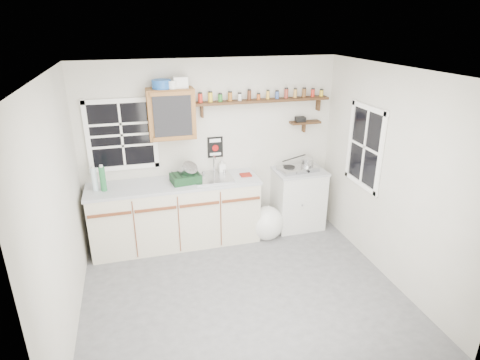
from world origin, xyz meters
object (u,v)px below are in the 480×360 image
right_cabinet (298,198)px  spice_shelf (262,99)px  upper_cabinet (171,114)px  main_cabinet (176,213)px  dish_rack (187,176)px  hotplate (298,168)px

right_cabinet → spice_shelf: (-0.54, 0.19, 1.48)m
upper_cabinet → spice_shelf: size_ratio=0.34×
right_cabinet → spice_shelf: bearing=160.8°
main_cabinet → dish_rack: dish_rack is taller
right_cabinet → upper_cabinet: 2.26m
hotplate → spice_shelf: bearing=151.7°
upper_cabinet → hotplate: bearing=-4.5°
dish_rack → right_cabinet: bearing=-6.7°
upper_cabinet → dish_rack: (0.13, -0.17, -0.81)m
main_cabinet → spice_shelf: (1.30, 0.21, 1.47)m
right_cabinet → hotplate: (-0.04, -0.02, 0.49)m
right_cabinet → hotplate: size_ratio=1.56×
right_cabinet → upper_cabinet: size_ratio=1.40×
main_cabinet → dish_rack: (0.17, -0.02, 0.55)m
right_cabinet → main_cabinet: bearing=-179.2°
hotplate → dish_rack: bearing=175.1°
main_cabinet → right_cabinet: 1.84m
right_cabinet → dish_rack: 1.76m
main_cabinet → hotplate: size_ratio=3.96×
main_cabinet → spice_shelf: size_ratio=1.21×
right_cabinet → dish_rack: (-1.67, -0.05, 0.56)m
upper_cabinet → dish_rack: upper_cabinet is taller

